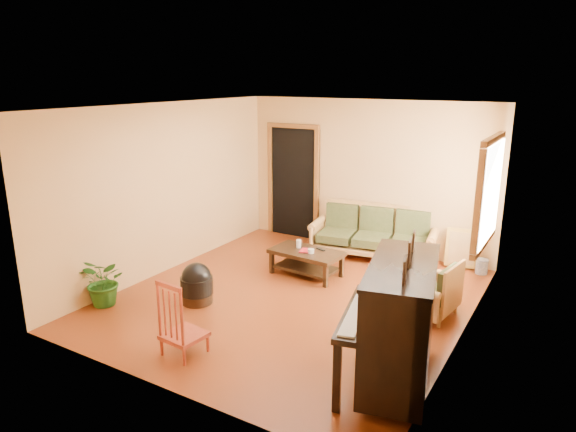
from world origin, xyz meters
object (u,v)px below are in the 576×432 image
Objects in this scene: sofa at (373,233)px; red_chair at (183,317)px; piano at (400,326)px; ceramic_crock at (482,266)px; potted_plant at (105,282)px; coffee_table at (306,263)px; armchair at (430,287)px; footstool at (197,288)px.

red_chair is at bearing -107.88° from sofa.
piano is at bearing 21.57° from red_chair.
ceramic_crock is at bearing -2.98° from sofa.
red_chair is 1.79m from potted_plant.
armchair is (2.00, -0.38, 0.18)m from coffee_table.
ceramic_crock is at bearing 42.51° from potted_plant.
footstool is at bearing -147.70° from armchair.
piano reaches higher than footstool.
armchair is 1.70× the size of footstool.
coffee_table is 2.47× the size of footstool.
sofa is 2.17m from armchair.
piano is (2.17, -2.07, 0.44)m from coffee_table.
red_chair is at bearing -55.37° from footstool.
armchair is 3.10m from red_chair.
ceramic_crock is at bearing 74.89° from piano.
footstool is (-1.37, -2.88, -0.23)m from sofa.
sofa is 3.70m from piano.
piano is 3.03m from footstool.
red_chair is 4.79m from ceramic_crock.
potted_plant reaches higher than footstool.
armchair reaches higher than ceramic_crock.
red_chair is at bearing -176.45° from piano.
footstool is 1.21m from potted_plant.
ceramic_crock is at bearing 31.95° from coffee_table.
sofa is 2.29× the size of red_chair.
sofa is 3.20m from footstool.
red_chair is 3.79× the size of ceramic_crock.
piano reaches higher than armchair.
footstool is (-2.96, 0.45, -0.43)m from piano.
red_chair is at bearing -119.52° from ceramic_crock.
piano is 3.28× the size of footstool.
potted_plant is (-0.99, -0.69, 0.13)m from footstool.
ceramic_crock is (0.31, 1.82, -0.26)m from armchair.
ceramic_crock is 5.57m from potted_plant.
coffee_table is 1.60× the size of potted_plant.
armchair is 0.84× the size of red_chair.
potted_plant reaches higher than coffee_table.
red_chair is 1.31× the size of potted_plant.
red_chair is at bearing -122.86° from armchair.
red_chair is at bearing -12.98° from potted_plant.
armchair is (1.43, -1.64, -0.06)m from sofa.
piano is 3.97m from potted_plant.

